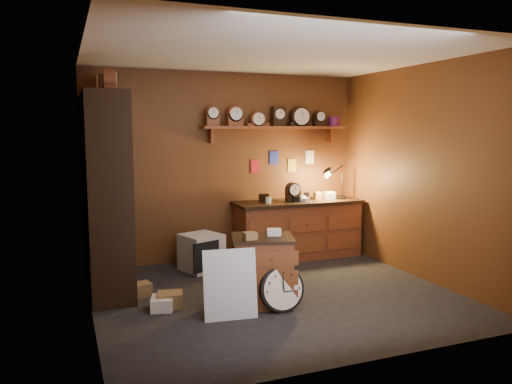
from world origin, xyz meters
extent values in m
plane|color=black|center=(0.00, 0.00, 0.00)|extent=(4.00, 4.00, 0.00)
cube|color=brown|center=(0.00, 1.80, 1.35)|extent=(4.00, 0.02, 2.70)
cube|color=brown|center=(0.00, -1.80, 1.35)|extent=(4.00, 0.02, 2.70)
cube|color=brown|center=(-2.00, 0.00, 1.35)|extent=(0.02, 3.60, 2.70)
cube|color=brown|center=(2.00, 0.00, 1.35)|extent=(0.02, 3.60, 2.70)
cube|color=beige|center=(0.00, 0.00, 2.70)|extent=(4.00, 3.60, 0.02)
cube|color=brown|center=(0.70, 1.65, 1.92)|extent=(2.20, 0.30, 0.04)
cube|color=brown|center=(-0.25, 1.72, 1.80)|extent=(0.04, 0.16, 0.20)
cube|color=brown|center=(1.65, 1.72, 1.80)|extent=(0.04, 0.16, 0.20)
cylinder|color=#B21419|center=(1.68, 1.65, 2.02)|extent=(0.16, 0.16, 0.15)
cube|color=#AA151C|center=(0.15, 1.79, 1.35)|extent=(0.14, 0.01, 0.20)
cube|color=navy|center=(0.45, 1.79, 1.47)|extent=(0.14, 0.01, 0.20)
cube|color=gold|center=(0.75, 1.79, 1.35)|extent=(0.14, 0.01, 0.20)
cube|color=silver|center=(1.05, 1.79, 1.47)|extent=(0.14, 0.01, 0.20)
cube|color=black|center=(-1.98, 0.98, 1.15)|extent=(0.03, 1.60, 2.30)
cube|color=black|center=(-1.75, 0.20, 1.15)|extent=(0.45, 0.03, 2.30)
cube|color=black|center=(-1.75, 1.76, 1.15)|extent=(0.45, 0.03, 2.30)
cube|color=black|center=(-1.75, 0.98, 0.05)|extent=(0.43, 1.54, 0.03)
cube|color=black|center=(-1.75, 0.98, 0.55)|extent=(0.43, 1.54, 0.03)
cube|color=black|center=(-1.75, 0.98, 1.00)|extent=(0.43, 1.54, 0.03)
cube|color=black|center=(-1.75, 0.98, 1.45)|extent=(0.43, 1.54, 0.03)
cube|color=black|center=(-1.75, 0.98, 1.90)|extent=(0.43, 1.54, 0.03)
cube|color=black|center=(-1.75, 0.98, 2.28)|extent=(0.43, 1.54, 0.03)
cube|color=brown|center=(1.00, 1.48, 0.40)|extent=(1.84, 0.60, 0.80)
cube|color=black|center=(1.00, 1.48, 0.82)|extent=(1.90, 0.66, 0.05)
cube|color=brown|center=(1.00, 1.18, 0.40)|extent=(1.76, 0.02, 0.52)
cylinder|color=black|center=(1.72, 1.43, 0.86)|extent=(0.12, 0.12, 0.02)
cylinder|color=black|center=(1.72, 1.43, 1.05)|extent=(0.02, 0.02, 0.38)
cylinder|color=black|center=(1.60, 1.40, 1.29)|extent=(0.27, 0.09, 0.14)
cone|color=black|center=(1.46, 1.37, 1.25)|extent=(0.18, 0.14, 0.18)
cube|color=brown|center=(-0.24, -0.21, 0.36)|extent=(0.74, 0.67, 0.72)
cube|color=black|center=(-0.24, -0.21, 0.73)|extent=(0.78, 0.72, 0.03)
cube|color=brown|center=(-0.24, -0.47, 0.36)|extent=(0.54, 0.17, 0.61)
cylinder|color=black|center=(-0.14, -0.49, 0.24)|extent=(0.49, 0.16, 0.49)
cylinder|color=#FFEECB|center=(-0.14, -0.53, 0.24)|extent=(0.43, 0.10, 0.42)
cube|color=black|center=(-0.14, -0.53, 0.31)|extent=(0.01, 0.04, 0.16)
cube|color=black|center=(-0.09, -0.53, 0.22)|extent=(0.11, 0.01, 0.01)
cube|color=silver|center=(-0.70, -0.48, 0.00)|extent=(0.55, 0.21, 0.71)
cube|color=silver|center=(-0.52, 1.31, 0.25)|extent=(0.61, 0.61, 0.49)
cube|color=black|center=(-0.52, 1.06, 0.25)|extent=(0.38, 0.16, 0.39)
cube|color=olive|center=(-1.21, 0.04, 0.08)|extent=(0.30, 0.27, 0.16)
cube|color=white|center=(-1.30, 0.01, 0.07)|extent=(0.29, 0.32, 0.14)
cube|color=olive|center=(-1.45, 0.50, 0.08)|extent=(0.25, 0.22, 0.16)
camera|label=1|loc=(-2.22, -5.08, 1.88)|focal=35.00mm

